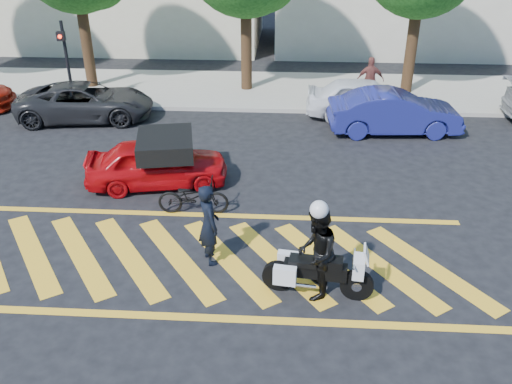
# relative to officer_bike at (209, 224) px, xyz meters

# --- Properties ---
(ground) EXTENTS (90.00, 90.00, 0.00)m
(ground) POSITION_rel_officer_bike_xyz_m (-0.12, 0.03, -0.92)
(ground) COLOR black
(ground) RESTS_ON ground
(sidewalk) EXTENTS (60.00, 5.00, 0.15)m
(sidewalk) POSITION_rel_officer_bike_xyz_m (-0.12, 12.03, -0.85)
(sidewalk) COLOR #9E998E
(sidewalk) RESTS_ON ground
(crosswalk) EXTENTS (12.33, 4.00, 0.01)m
(crosswalk) POSITION_rel_officer_bike_xyz_m (-0.16, 0.03, -0.92)
(crosswalk) COLOR yellow
(crosswalk) RESTS_ON ground
(signal_pole) EXTENTS (0.28, 0.43, 3.20)m
(signal_pole) POSITION_rel_officer_bike_xyz_m (-6.62, 9.76, 1.00)
(signal_pole) COLOR black
(signal_pole) RESTS_ON ground
(officer_bike) EXTENTS (0.69, 0.80, 1.84)m
(officer_bike) POSITION_rel_officer_bike_xyz_m (0.00, 0.00, 0.00)
(officer_bike) COLOR black
(officer_bike) RESTS_ON ground
(bicycle) EXTENTS (1.79, 0.71, 0.93)m
(bicycle) POSITION_rel_officer_bike_xyz_m (-0.69, 2.03, -0.46)
(bicycle) COLOR black
(bicycle) RESTS_ON ground
(police_motorcycle) EXTENTS (2.20, 0.78, 0.97)m
(police_motorcycle) POSITION_rel_officer_bike_xyz_m (2.24, -1.01, -0.39)
(police_motorcycle) COLOR black
(police_motorcycle) RESTS_ON ground
(officer_moto) EXTENTS (0.86, 1.04, 1.96)m
(officer_moto) POSITION_rel_officer_bike_xyz_m (2.23, -1.02, 0.06)
(officer_moto) COLOR black
(officer_moto) RESTS_ON ground
(red_convertible) EXTENTS (4.04, 2.23, 1.30)m
(red_convertible) POSITION_rel_officer_bike_xyz_m (-1.93, 3.53, -0.27)
(red_convertible) COLOR #B8080D
(red_convertible) RESTS_ON ground
(parked_mid_left) EXTENTS (4.97, 2.75, 1.32)m
(parked_mid_left) POSITION_rel_officer_bike_xyz_m (-5.62, 8.45, -0.26)
(parked_mid_left) COLOR black
(parked_mid_left) RESTS_ON ground
(parked_mid_right) EXTENTS (4.28, 1.87, 1.44)m
(parked_mid_right) POSITION_rel_officer_bike_xyz_m (4.38, 9.23, -0.20)
(parked_mid_right) COLOR white
(parked_mid_right) RESTS_ON ground
(parked_right) EXTENTS (4.47, 1.81, 1.44)m
(parked_right) POSITION_rel_officer_bike_xyz_m (5.18, 7.83, -0.20)
(parked_right) COLOR navy
(parked_right) RESTS_ON ground
(pedestrian_right) EXTENTS (1.02, 0.42, 1.74)m
(pedestrian_right) POSITION_rel_officer_bike_xyz_m (4.69, 10.54, 0.10)
(pedestrian_right) COLOR brown
(pedestrian_right) RESTS_ON sidewalk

